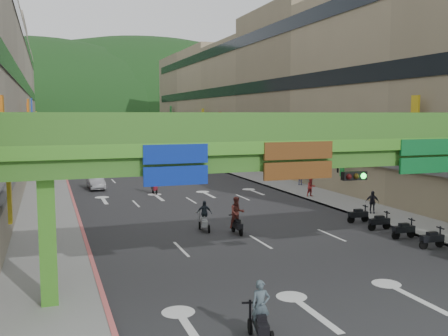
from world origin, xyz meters
name	(u,v)px	position (x,y,z in m)	size (l,w,h in m)	color
ground	(409,331)	(0.00, 0.00, 0.00)	(320.00, 320.00, 0.00)	black
road_slab	(140,170)	(0.00, 50.00, 0.01)	(18.00, 140.00, 0.02)	#28282B
sidewalk_left	(47,172)	(-11.00, 50.00, 0.07)	(4.00, 140.00, 0.15)	gray
sidewalk_right	(221,166)	(11.00, 50.00, 0.07)	(4.00, 140.00, 0.15)	gray
curb_left	(64,172)	(-9.10, 50.00, 0.09)	(0.20, 140.00, 0.18)	#CC5959
curb_right	(208,166)	(9.10, 50.00, 0.09)	(0.20, 140.00, 0.18)	gray
building_row_right	(276,96)	(18.93, 50.00, 9.46)	(12.80, 95.00, 19.00)	gray
overpass_near	(345,158)	(0.93, 5.38, 5.21)	(28.00, 12.27, 7.10)	#4C9E2D
overpass_far	(122,124)	(0.00, 65.00, 5.40)	(28.00, 2.20, 7.10)	#4C9E2D
hill_left	(34,136)	(-15.00, 160.00, 0.00)	(168.00, 140.00, 112.00)	#1C4419
hill_right	(145,132)	(25.00, 180.00, 0.00)	(208.00, 176.00, 128.00)	#1C4419
bunting_string	(178,126)	(0.00, 30.00, 5.96)	(26.00, 0.36, 0.47)	black
scooter_rider_near	(261,313)	(-4.82, 1.00, 0.88)	(0.74, 1.58, 1.92)	black
scooter_rider_mid	(237,215)	(-0.55, 14.18, 1.15)	(0.94, 1.60, 2.21)	black
scooter_rider_left	(204,216)	(-2.16, 15.49, 0.92)	(0.95, 1.58, 1.86)	gray
scooter_rider_far	(155,182)	(-2.10, 30.38, 1.05)	(0.88, 1.60, 2.07)	maroon
parked_scooter_row	(404,230)	(7.97, 10.00, 0.52)	(1.60, 9.35, 1.08)	black
car_silver	(96,182)	(-6.74, 35.00, 0.65)	(1.37, 3.92, 1.29)	#9C9EA3
car_yellow	(123,158)	(-0.72, 59.81, 0.61)	(1.44, 3.58, 1.22)	gold
pedestrian_red	(311,189)	(9.80, 23.81, 0.78)	(0.76, 0.59, 1.57)	#B22B2C
pedestrian_dark	(372,204)	(10.30, 16.14, 0.78)	(0.92, 0.38, 1.56)	#21202A
pedestrian_blue	(300,177)	(12.20, 30.18, 0.94)	(0.87, 0.56, 1.87)	navy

